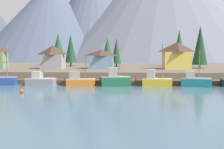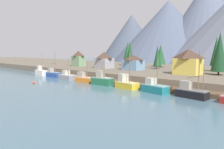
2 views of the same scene
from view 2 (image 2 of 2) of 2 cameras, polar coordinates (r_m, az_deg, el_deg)
The scene contains 25 objects.
ground_plane at distance 78.31m, azimuth 8.97°, elevation -1.20°, with size 400.00×400.00×1.00m, color #476675.
dock at distance 64.00m, azimuth 0.09°, elevation -1.90°, with size 80.00×4.00×1.60m.
shoreline_bank at distance 88.33m, azimuth 13.27°, elevation 0.70°, with size 400.00×56.00×2.50m, color #665B4C.
mountain_west_peak at distance 238.79m, azimuth 5.19°, elevation 9.81°, with size 67.03×67.03×48.32m, color #475160.
mountain_central_peak at distance 198.05m, azimuth 14.52°, elevation 10.98°, with size 96.57×96.57×52.62m, color #4C566B.
mountain_east_peak at distance 198.04m, azimuth 23.76°, elevation 13.00°, with size 84.97×84.97×68.78m, color slate.
fishing_boat_white at distance 89.05m, azimuth -18.28°, elevation 0.62°, with size 6.40×2.71×8.72m.
fishing_boat_blue at distance 81.81m, azimuth -15.30°, elevation 0.14°, with size 6.37×2.57×9.14m.
fishing_boat_grey at distance 74.20m, azimuth -11.76°, elevation -0.46°, with size 6.31×3.17×7.23m.
fishing_boat_orange at distance 67.32m, azimuth -7.34°, elevation -1.05°, with size 6.45×3.15×6.54m.
fishing_boat_green at distance 61.44m, azimuth -2.67°, elevation -1.45°, with size 6.53×3.44×6.43m.
fishing_boat_yellow at distance 55.60m, azimuth 3.76°, elevation -2.41°, with size 6.58×3.62×9.03m.
fishing_boat_teal at distance 50.92m, azimuth 11.10°, elevation -3.39°, with size 6.59×3.63×7.86m.
fishing_boat_black at distance 47.37m, azimuth 20.18°, elevation -4.38°, with size 6.50×3.17×9.48m.
house_yellow at distance 68.98m, azimuth 19.46°, elevation 3.23°, with size 7.56×6.44×7.57m.
house_green at distance 101.51m, azimuth -8.85°, elevation 4.26°, with size 5.94×4.37×7.06m.
house_grey at distance 88.84m, azimuth -2.08°, elevation 3.91°, with size 6.52×5.99×6.66m.
house_blue at distance 80.73m, azimuth 5.59°, elevation 3.20°, with size 7.27×5.89×5.46m.
conifer_near_left at distance 87.50m, azimuth 11.91°, elevation 4.85°, with size 3.16×3.16×9.22m.
conifer_near_right at distance 97.86m, azimuth 4.75°, elevation 5.61°, with size 3.84×3.84×10.71m.
conifer_mid_left at distance 105.58m, azimuth 4.20°, elevation 5.83°, with size 5.24×5.24×11.37m.
conifer_mid_right at distance 70.68m, azimuth 26.53°, elevation 5.37°, with size 4.44×4.44×12.55m.
conifer_back_left at distance 96.78m, azimuth 12.74°, elevation 5.18°, with size 4.46×4.46×9.78m.
conifer_back_right at distance 82.77m, azimuth 25.88°, elevation 5.63°, with size 3.90×3.90×12.19m.
channel_buoy at distance 67.72m, azimuth -19.99°, elevation -1.96°, with size 0.70×0.70×0.70m, color #E04C19.
Camera 2 is at (42.50, -44.97, 9.71)m, focal length 34.59 mm.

